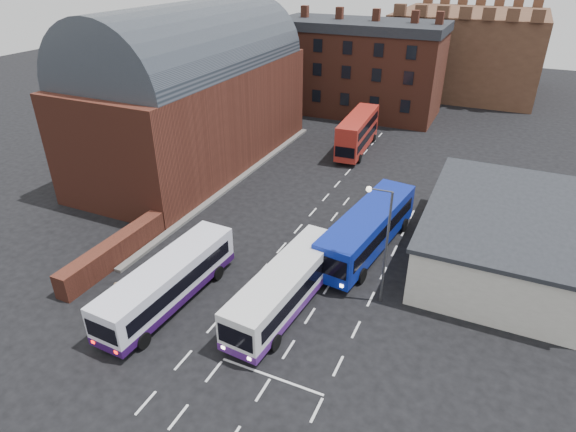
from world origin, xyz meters
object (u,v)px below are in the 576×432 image
at_px(street_lamp, 383,237).
at_px(pedestrian_beige, 118,294).
at_px(bus_red_double, 358,133).
at_px(bus_white_inbound, 286,285).
at_px(bus_white_outbound, 168,280).
at_px(pedestrian_red, 114,314).
at_px(bus_blue, 368,228).

bearing_deg(street_lamp, pedestrian_beige, -153.66).
bearing_deg(bus_red_double, bus_white_inbound, 95.57).
relative_size(bus_white_outbound, pedestrian_red, 8.16).
distance_m(bus_white_outbound, pedestrian_red, 3.72).
bearing_deg(bus_white_outbound, pedestrian_beige, -148.42).
bearing_deg(street_lamp, pedestrian_red, -147.72).
height_order(bus_red_double, pedestrian_red, bus_red_double).
xyz_separation_m(bus_white_outbound, bus_red_double, (2.64, 31.13, 0.43)).
distance_m(bus_blue, street_lamp, 6.62).
distance_m(bus_white_outbound, bus_red_double, 31.25).
height_order(bus_red_double, street_lamp, street_lamp).
bearing_deg(bus_blue, pedestrian_beige, 53.07).
bearing_deg(bus_white_outbound, pedestrian_red, -119.66).
relative_size(bus_blue, bus_red_double, 1.19).
distance_m(bus_white_outbound, street_lamp, 13.67).
distance_m(bus_blue, pedestrian_red, 18.44).
height_order(bus_blue, street_lamp, street_lamp).
relative_size(bus_blue, pedestrian_red, 9.12).
distance_m(bus_red_double, street_lamp, 27.16).
xyz_separation_m(pedestrian_red, pedestrian_beige, (-0.95, 1.43, 0.20)).
bearing_deg(pedestrian_red, bus_red_double, -110.91).
bearing_deg(pedestrian_red, street_lamp, -161.05).
height_order(bus_white_outbound, bus_blue, bus_blue).
distance_m(bus_white_inbound, pedestrian_red, 10.60).
bearing_deg(bus_red_double, pedestrian_red, 79.30).
xyz_separation_m(bus_red_double, street_lamp, (9.37, -25.36, 2.62)).
xyz_separation_m(bus_white_outbound, bus_blue, (9.69, 11.27, 0.19)).
relative_size(bus_white_outbound, bus_red_double, 1.06).
distance_m(pedestrian_red, pedestrian_beige, 1.73).
bearing_deg(street_lamp, bus_red_double, 110.28).
relative_size(street_lamp, pedestrian_beige, 4.54).
xyz_separation_m(bus_white_outbound, pedestrian_beige, (-2.85, -1.58, -0.90)).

